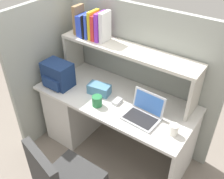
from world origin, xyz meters
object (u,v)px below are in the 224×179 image
object	(u,v)px
paper_cup	(174,130)
laptop	(144,113)
tissue_box	(99,89)
computer_mouse	(117,101)
snack_canister	(97,101)
backpack	(58,75)

from	to	relation	value
paper_cup	laptop	bearing A→B (deg)	172.31
tissue_box	paper_cup	bearing A→B (deg)	-15.91
laptop	computer_mouse	world-z (taller)	laptop
laptop	snack_canister	xyz separation A→B (m)	(-0.44, -0.11, 0.00)
laptop	snack_canister	bearing A→B (deg)	-166.50
tissue_box	snack_canister	distance (m)	0.19
tissue_box	snack_canister	world-z (taller)	snack_canister
laptop	computer_mouse	bearing A→B (deg)	173.66
computer_mouse	snack_canister	bearing A→B (deg)	-134.60
tissue_box	snack_canister	bearing A→B (deg)	-67.50
paper_cup	snack_canister	xyz separation A→B (m)	(-0.74, -0.06, 0.00)
computer_mouse	snack_canister	distance (m)	0.20
backpack	paper_cup	bearing A→B (deg)	1.28
computer_mouse	paper_cup	size ratio (longest dim) A/B	1.05
paper_cup	snack_canister	distance (m)	0.75
backpack	paper_cup	distance (m)	1.28
backpack	computer_mouse	bearing A→B (deg)	8.77
computer_mouse	backpack	bearing A→B (deg)	-172.11
backpack	snack_canister	world-z (taller)	backpack
computer_mouse	tissue_box	world-z (taller)	tissue_box
laptop	computer_mouse	size ratio (longest dim) A/B	3.12
laptop	backpack	bearing A→B (deg)	-175.92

